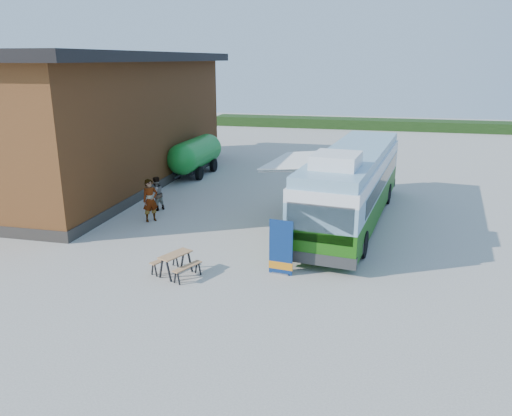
% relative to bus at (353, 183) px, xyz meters
% --- Properties ---
extents(ground, '(100.00, 100.00, 0.00)m').
position_rel_bus_xyz_m(ground, '(-4.44, -5.43, -1.83)').
color(ground, '#BCB7AD').
rests_on(ground, ground).
extents(barn, '(9.60, 21.20, 7.50)m').
position_rel_bus_xyz_m(barn, '(-14.94, 4.57, 1.76)').
color(barn, brown).
rests_on(barn, ground).
extents(hedge, '(40.00, 3.00, 1.00)m').
position_rel_bus_xyz_m(hedge, '(3.56, 32.57, -1.33)').
color(hedge, '#264419').
rests_on(hedge, ground).
extents(bus, '(4.24, 12.68, 3.82)m').
position_rel_bus_xyz_m(bus, '(0.00, 0.00, 0.00)').
color(bus, '#227112').
rests_on(bus, ground).
extents(awning, '(3.26, 4.67, 0.53)m').
position_rel_bus_xyz_m(awning, '(-2.09, -0.29, 0.96)').
color(awning, white).
rests_on(awning, ground).
extents(banner, '(0.85, 0.26, 1.96)m').
position_rel_bus_xyz_m(banner, '(-2.05, -6.40, -1.02)').
color(banner, navy).
rests_on(banner, ground).
extents(picnic_table, '(1.73, 1.65, 0.77)m').
position_rel_bus_xyz_m(picnic_table, '(-5.53, -7.29, -1.25)').
color(picnic_table, tan).
rests_on(picnic_table, ground).
extents(person_a, '(0.84, 0.84, 1.97)m').
position_rel_bus_xyz_m(person_a, '(-8.90, -1.97, -0.84)').
color(person_a, '#999999').
rests_on(person_a, ground).
extents(person_b, '(0.96, 1.02, 1.68)m').
position_rel_bus_xyz_m(person_b, '(-9.36, -0.32, -0.99)').
color(person_b, '#999999').
rests_on(person_b, ground).
extents(slurry_tanker, '(2.04, 6.31, 2.33)m').
position_rel_bus_xyz_m(slurry_tanker, '(-10.14, 7.50, -0.49)').
color(slurry_tanker, '#18882C').
rests_on(slurry_tanker, ground).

